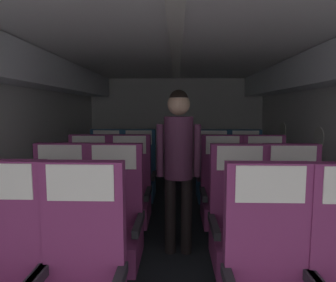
{
  "coord_description": "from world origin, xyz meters",
  "views": [
    {
      "loc": [
        0.01,
        0.04,
        1.44
      ],
      "look_at": [
        -0.09,
        3.57,
        1.05
      ],
      "focal_mm": 31.36,
      "sensor_mm": 36.0,
      "label": 1
    }
  ],
  "objects": [
    {
      "name": "seat_d_right_aisle",
      "position": [
        0.97,
        4.02,
        0.48
      ],
      "size": [
        0.49,
        0.51,
        1.15
      ],
      "color": "#38383D",
      "rests_on": "ground"
    },
    {
      "name": "seat_c_left_aisle",
      "position": [
        -0.51,
        3.17,
        0.48
      ],
      "size": [
        0.49,
        0.51,
        1.15
      ],
      "color": "#38383D",
      "rests_on": "ground"
    },
    {
      "name": "seat_d_left_window",
      "position": [
        -0.98,
        4.02,
        0.48
      ],
      "size": [
        0.49,
        0.51,
        1.15
      ],
      "color": "#38383D",
      "rests_on": "ground"
    },
    {
      "name": "seat_d_right_window",
      "position": [
        0.52,
        4.0,
        0.48
      ],
      "size": [
        0.49,
        0.51,
        1.15
      ],
      "color": "#38383D",
      "rests_on": "ground"
    },
    {
      "name": "seat_c_right_window",
      "position": [
        0.52,
        3.17,
        0.48
      ],
      "size": [
        0.49,
        0.51,
        1.15
      ],
      "color": "#38383D",
      "rests_on": "ground"
    },
    {
      "name": "seat_b_right_aisle",
      "position": [
        0.96,
        2.34,
        0.48
      ],
      "size": [
        0.49,
        0.51,
        1.15
      ],
      "color": "#38383D",
      "rests_on": "ground"
    },
    {
      "name": "seat_b_right_window",
      "position": [
        0.52,
        2.31,
        0.48
      ],
      "size": [
        0.49,
        0.51,
        1.15
      ],
      "color": "#38383D",
      "rests_on": "ground"
    },
    {
      "name": "seat_b_left_aisle",
      "position": [
        -0.51,
        2.32,
        0.48
      ],
      "size": [
        0.49,
        0.51,
        1.15
      ],
      "color": "#38383D",
      "rests_on": "ground"
    },
    {
      "name": "fuselage_shell",
      "position": [
        0.0,
        3.34,
        1.55
      ],
      "size": [
        3.71,
        6.22,
        2.12
      ],
      "color": "silver",
      "rests_on": "ground"
    },
    {
      "name": "seat_c_left_window",
      "position": [
        -0.97,
        3.16,
        0.48
      ],
      "size": [
        0.49,
        0.51,
        1.15
      ],
      "color": "#38383D",
      "rests_on": "ground"
    },
    {
      "name": "seat_b_left_window",
      "position": [
        -0.96,
        2.33,
        0.48
      ],
      "size": [
        0.49,
        0.51,
        1.15
      ],
      "color": "#38383D",
      "rests_on": "ground"
    },
    {
      "name": "seat_d_left_aisle",
      "position": [
        -0.52,
        4.01,
        0.48
      ],
      "size": [
        0.49,
        0.51,
        1.15
      ],
      "color": "#38383D",
      "rests_on": "ground"
    },
    {
      "name": "flight_attendant",
      "position": [
        0.03,
        2.86,
        1.0
      ],
      "size": [
        0.43,
        0.28,
        1.62
      ],
      "rotation": [
        0.0,
        0.0,
        3.46
      ],
      "color": "black",
      "rests_on": "ground"
    },
    {
      "name": "ground",
      "position": [
        0.0,
        3.09,
        -0.01
      ],
      "size": [
        3.83,
        6.57,
        0.02
      ],
      "primitive_type": "cube",
      "color": "#23282D"
    },
    {
      "name": "seat_c_right_aisle",
      "position": [
        0.98,
        3.17,
        0.48
      ],
      "size": [
        0.49,
        0.51,
        1.15
      ],
      "color": "#38383D",
      "rests_on": "ground"
    }
  ]
}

